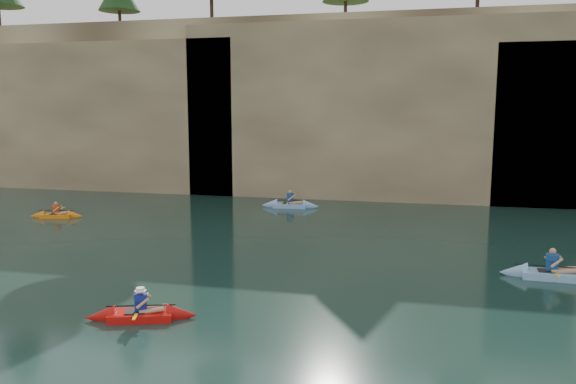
# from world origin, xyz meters

# --- Properties ---
(ground) EXTENTS (160.00, 160.00, 0.00)m
(ground) POSITION_xyz_m (0.00, 0.00, 0.00)
(ground) COLOR black
(ground) RESTS_ON ground
(cliff) EXTENTS (70.00, 16.00, 12.00)m
(cliff) POSITION_xyz_m (0.00, 30.00, 6.00)
(cliff) COLOR tan
(cliff) RESTS_ON ground
(cliff_slab_west) EXTENTS (26.00, 2.40, 10.56)m
(cliff_slab_west) POSITION_xyz_m (-20.00, 22.60, 5.28)
(cliff_slab_west) COLOR tan
(cliff_slab_west) RESTS_ON ground
(cliff_slab_center) EXTENTS (24.00, 2.40, 11.40)m
(cliff_slab_center) POSITION_xyz_m (2.00, 22.60, 5.70)
(cliff_slab_center) COLOR tan
(cliff_slab_center) RESTS_ON ground
(sea_cave_west) EXTENTS (4.50, 1.00, 4.00)m
(sea_cave_west) POSITION_xyz_m (-18.00, 21.95, 2.00)
(sea_cave_west) COLOR black
(sea_cave_west) RESTS_ON ground
(sea_cave_center) EXTENTS (3.50, 1.00, 3.20)m
(sea_cave_center) POSITION_xyz_m (-4.00, 21.95, 1.60)
(sea_cave_center) COLOR black
(sea_cave_center) RESTS_ON ground
(sea_cave_east) EXTENTS (5.00, 1.00, 4.50)m
(sea_cave_east) POSITION_xyz_m (10.00, 21.95, 2.25)
(sea_cave_east) COLOR black
(sea_cave_east) RESTS_ON ground
(main_kayaker) EXTENTS (3.12, 2.03, 1.13)m
(main_kayaker) POSITION_xyz_m (-2.44, 0.33, 0.15)
(main_kayaker) COLOR red
(main_kayaker) RESTS_ON ground
(kayaker_orange) EXTENTS (2.87, 2.09, 1.06)m
(kayaker_orange) POSITION_xyz_m (-13.78, 12.48, 0.13)
(kayaker_orange) COLOR orange
(kayaker_orange) RESTS_ON ground
(kayaker_ltblue_near) EXTENTS (3.38, 2.59, 1.33)m
(kayaker_ltblue_near) POSITION_xyz_m (9.39, 6.97, 0.16)
(kayaker_ltblue_near) COLOR #85B2DE
(kayaker_ltblue_near) RESTS_ON ground
(kayaker_ltblue_mid) EXTENTS (3.42, 2.52, 1.29)m
(kayaker_ltblue_mid) POSITION_xyz_m (-2.40, 18.26, 0.16)
(kayaker_ltblue_mid) COLOR #82AADA
(kayaker_ltblue_mid) RESTS_ON ground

